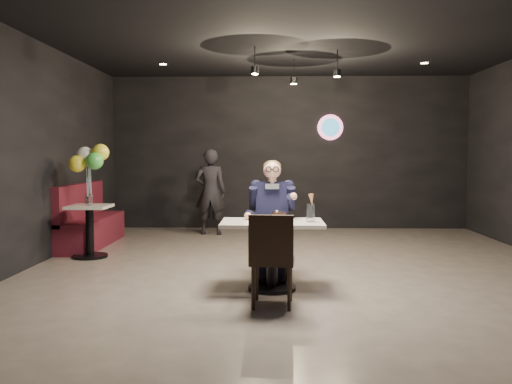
{
  "coord_description": "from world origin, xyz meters",
  "views": [
    {
      "loc": [
        -0.38,
        -6.26,
        1.47
      ],
      "look_at": [
        -0.55,
        0.16,
        1.02
      ],
      "focal_mm": 38.0,
      "sensor_mm": 36.0,
      "label": 1
    }
  ],
  "objects_px": {
    "side_table": "(90,233)",
    "balloon_vase": "(89,200)",
    "chair_far": "(272,240)",
    "sundae_glass": "(311,213)",
    "chair_near": "(272,259)",
    "passerby": "(210,192)",
    "main_table": "(272,256)",
    "booth_bench": "(92,215)",
    "seated_man": "(272,218)"
  },
  "relations": [
    {
      "from": "main_table",
      "to": "passerby",
      "type": "distance_m",
      "value": 4.23
    },
    {
      "from": "seated_man",
      "to": "side_table",
      "type": "relative_size",
      "value": 2.05
    },
    {
      "from": "chair_near",
      "to": "balloon_vase",
      "type": "height_order",
      "value": "chair_near"
    },
    {
      "from": "main_table",
      "to": "seated_man",
      "type": "bearing_deg",
      "value": 90.0
    },
    {
      "from": "main_table",
      "to": "chair_far",
      "type": "xyz_separation_m",
      "value": [
        0.0,
        0.55,
        0.09
      ]
    },
    {
      "from": "side_table",
      "to": "chair_near",
      "type": "bearing_deg",
      "value": -42.75
    },
    {
      "from": "main_table",
      "to": "balloon_vase",
      "type": "distance_m",
      "value": 3.17
    },
    {
      "from": "booth_bench",
      "to": "side_table",
      "type": "height_order",
      "value": "booth_bench"
    },
    {
      "from": "seated_man",
      "to": "sundae_glass",
      "type": "xyz_separation_m",
      "value": [
        0.41,
        -0.59,
        0.13
      ]
    },
    {
      "from": "main_table",
      "to": "balloon_vase",
      "type": "xyz_separation_m",
      "value": [
        -2.59,
        1.77,
        0.45
      ]
    },
    {
      "from": "main_table",
      "to": "balloon_vase",
      "type": "bearing_deg",
      "value": 145.62
    },
    {
      "from": "balloon_vase",
      "to": "passerby",
      "type": "bearing_deg",
      "value": 57.1
    },
    {
      "from": "seated_man",
      "to": "side_table",
      "type": "bearing_deg",
      "value": 154.73
    },
    {
      "from": "booth_bench",
      "to": "side_table",
      "type": "relative_size",
      "value": 2.86
    },
    {
      "from": "sundae_glass",
      "to": "passerby",
      "type": "bearing_deg",
      "value": 110.47
    },
    {
      "from": "chair_near",
      "to": "booth_bench",
      "type": "relative_size",
      "value": 0.46
    },
    {
      "from": "main_table",
      "to": "booth_bench",
      "type": "bearing_deg",
      "value": 136.2
    },
    {
      "from": "booth_bench",
      "to": "passerby",
      "type": "relative_size",
      "value": 1.28
    },
    {
      "from": "chair_near",
      "to": "chair_far",
      "type": "bearing_deg",
      "value": 94.22
    },
    {
      "from": "passerby",
      "to": "seated_man",
      "type": "bearing_deg",
      "value": 108.61
    },
    {
      "from": "chair_near",
      "to": "balloon_vase",
      "type": "relative_size",
      "value": 5.96
    },
    {
      "from": "sundae_glass",
      "to": "balloon_vase",
      "type": "distance_m",
      "value": 3.51
    },
    {
      "from": "balloon_vase",
      "to": "seated_man",
      "type": "bearing_deg",
      "value": -25.27
    },
    {
      "from": "balloon_vase",
      "to": "sundae_glass",
      "type": "bearing_deg",
      "value": -31.11
    },
    {
      "from": "seated_man",
      "to": "passerby",
      "type": "distance_m",
      "value": 3.68
    },
    {
      "from": "booth_bench",
      "to": "sundae_glass",
      "type": "bearing_deg",
      "value": -40.41
    },
    {
      "from": "main_table",
      "to": "sundae_glass",
      "type": "bearing_deg",
      "value": -5.37
    },
    {
      "from": "main_table",
      "to": "chair_far",
      "type": "relative_size",
      "value": 1.2
    },
    {
      "from": "main_table",
      "to": "chair_far",
      "type": "bearing_deg",
      "value": 90.0
    },
    {
      "from": "chair_far",
      "to": "seated_man",
      "type": "relative_size",
      "value": 0.64
    },
    {
      "from": "main_table",
      "to": "sundae_glass",
      "type": "distance_m",
      "value": 0.63
    },
    {
      "from": "side_table",
      "to": "balloon_vase",
      "type": "distance_m",
      "value": 0.48
    },
    {
      "from": "chair_near",
      "to": "booth_bench",
      "type": "height_order",
      "value": "booth_bench"
    },
    {
      "from": "main_table",
      "to": "side_table",
      "type": "relative_size",
      "value": 1.57
    },
    {
      "from": "chair_far",
      "to": "side_table",
      "type": "bearing_deg",
      "value": 154.73
    },
    {
      "from": "chair_far",
      "to": "passerby",
      "type": "distance_m",
      "value": 3.69
    },
    {
      "from": "sundae_glass",
      "to": "chair_near",
      "type": "bearing_deg",
      "value": -125.11
    },
    {
      "from": "chair_near",
      "to": "sundae_glass",
      "type": "relative_size",
      "value": 4.75
    },
    {
      "from": "chair_far",
      "to": "seated_man",
      "type": "height_order",
      "value": "seated_man"
    },
    {
      "from": "sundae_glass",
      "to": "main_table",
      "type": "bearing_deg",
      "value": 174.63
    },
    {
      "from": "chair_far",
      "to": "balloon_vase",
      "type": "distance_m",
      "value": 2.89
    },
    {
      "from": "chair_near",
      "to": "passerby",
      "type": "relative_size",
      "value": 0.59
    },
    {
      "from": "seated_man",
      "to": "sundae_glass",
      "type": "height_order",
      "value": "seated_man"
    },
    {
      "from": "chair_far",
      "to": "chair_near",
      "type": "bearing_deg",
      "value": -90.0
    },
    {
      "from": "booth_bench",
      "to": "passerby",
      "type": "bearing_deg",
      "value": 35.81
    },
    {
      "from": "balloon_vase",
      "to": "side_table",
      "type": "bearing_deg",
      "value": 0.0
    },
    {
      "from": "sundae_glass",
      "to": "passerby",
      "type": "distance_m",
      "value": 4.37
    },
    {
      "from": "balloon_vase",
      "to": "chair_near",
      "type": "bearing_deg",
      "value": -42.75
    },
    {
      "from": "chair_far",
      "to": "chair_near",
      "type": "height_order",
      "value": "same"
    },
    {
      "from": "chair_far",
      "to": "passerby",
      "type": "bearing_deg",
      "value": 107.68
    }
  ]
}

